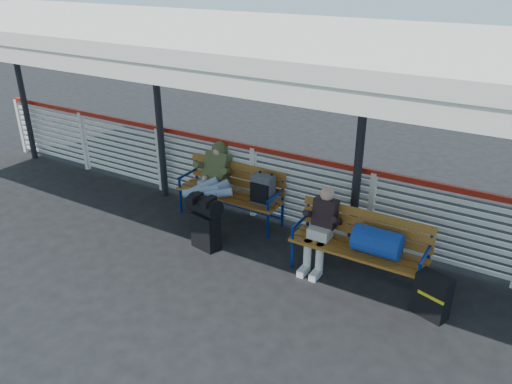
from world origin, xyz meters
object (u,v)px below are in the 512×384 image
Objects in this scene: luggage_stack at (205,220)px; suitcase_side at (432,296)px; bench_left at (242,188)px; traveler_man at (211,184)px; companion_person at (321,228)px; bench_right at (369,241)px.

luggage_stack is 1.50× the size of suitcase_side.
suitcase_side is at bearing -15.04° from bench_left.
bench_left is at bearing 99.49° from luggage_stack.
traveler_man is 1.35× the size of companion_person.
luggage_stack is at bearing -90.39° from bench_left.
companion_person reaches higher than bench_left.
suitcase_side is at bearing -18.20° from bench_right.
bench_right is (2.33, -0.57, 0.01)m from bench_left.
traveler_man is at bearing 173.42° from companion_person.
traveler_man is (-0.35, 0.64, 0.26)m from luggage_stack.
luggage_stack reaches higher than suitcase_side.
bench_right is (2.33, 0.41, 0.15)m from luggage_stack.
bench_left reaches higher than suitcase_side.
traveler_man is 3.66m from suitcase_side.
bench_left is 3.37m from suitcase_side.
companion_person reaches higher than suitcase_side.
traveler_man is 2.02m from companion_person.
bench_right is at bearing -4.84° from traveler_man.
luggage_stack is 0.77m from traveler_man.
suitcase_side is (1.60, -0.30, -0.32)m from companion_person.
companion_person is at bearing -179.72° from bench_right.
traveler_man is at bearing 128.61° from luggage_stack.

